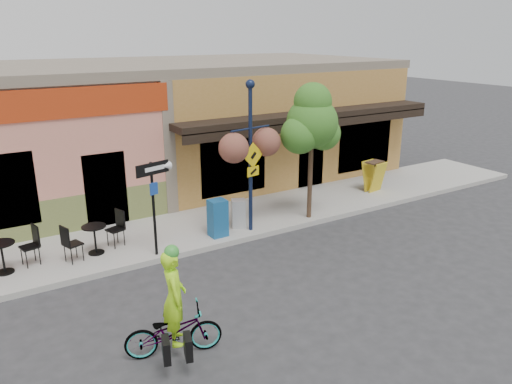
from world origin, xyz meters
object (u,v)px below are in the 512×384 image
(lamp_post, at_px, (250,158))
(newspaper_box_blue, at_px, (218,218))
(building, at_px, (152,123))
(newspaper_box_grey, at_px, (239,213))
(one_way_sign, at_px, (154,210))
(cyclist_rider, at_px, (175,310))
(bicycle, at_px, (173,332))
(street_tree, at_px, (311,151))

(lamp_post, distance_m, newspaper_box_blue, 1.88)
(building, xyz_separation_m, lamp_post, (0.33, -6.60, 0.01))
(building, relative_size, newspaper_box_grey, 21.98)
(building, distance_m, lamp_post, 6.61)
(building, relative_size, one_way_sign, 7.55)
(building, height_order, newspaper_box_blue, building)
(cyclist_rider, bearing_deg, bicycle, 106.85)
(lamp_post, bearing_deg, newspaper_box_blue, 164.44)
(cyclist_rider, bearing_deg, newspaper_box_grey, -24.06)
(street_tree, bearing_deg, newspaper_box_grey, 169.51)
(one_way_sign, xyz_separation_m, newspaper_box_grey, (2.70, 0.52, -0.79))
(lamp_post, xyz_separation_m, one_way_sign, (-2.89, -0.16, -0.90))
(building, bearing_deg, newspaper_box_grey, -88.70)
(one_way_sign, bearing_deg, building, 54.63)
(building, bearing_deg, newspaper_box_blue, -95.81)
(bicycle, bearing_deg, newspaper_box_blue, -19.58)
(cyclist_rider, height_order, newspaper_box_grey, cyclist_rider)
(bicycle, distance_m, one_way_sign, 4.14)
(lamp_post, xyz_separation_m, newspaper_box_blue, (-1.00, 0.10, -1.59))
(building, relative_size, cyclist_rider, 10.36)
(building, distance_m, bicycle, 11.40)
(bicycle, relative_size, newspaper_box_blue, 1.67)
(lamp_post, bearing_deg, building, 83.03)
(building, bearing_deg, one_way_sign, -110.72)
(one_way_sign, xyz_separation_m, newspaper_box_blue, (1.90, 0.26, -0.69))
(building, height_order, cyclist_rider, building)
(building, relative_size, newspaper_box_blue, 17.51)
(building, xyz_separation_m, newspaper_box_blue, (-0.66, -6.50, -1.58))
(building, xyz_separation_m, street_tree, (2.37, -6.65, -0.05))
(newspaper_box_blue, bearing_deg, one_way_sign, -173.08)
(building, relative_size, lamp_post, 4.31)
(newspaper_box_blue, relative_size, newspaper_box_grey, 1.26)
(newspaper_box_grey, bearing_deg, building, 114.79)
(bicycle, height_order, newspaper_box_blue, newspaper_box_blue)
(building, xyz_separation_m, cyclist_rider, (-3.66, -10.63, -1.37))
(bicycle, distance_m, newspaper_box_blue, 5.14)
(building, height_order, lamp_post, building)
(bicycle, xyz_separation_m, one_way_sign, (1.15, 3.87, 0.90))
(cyclist_rider, bearing_deg, one_way_sign, 0.94)
(building, relative_size, street_tree, 4.45)
(bicycle, bearing_deg, street_tree, -39.99)
(cyclist_rider, xyz_separation_m, one_way_sign, (1.10, 3.87, 0.48))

